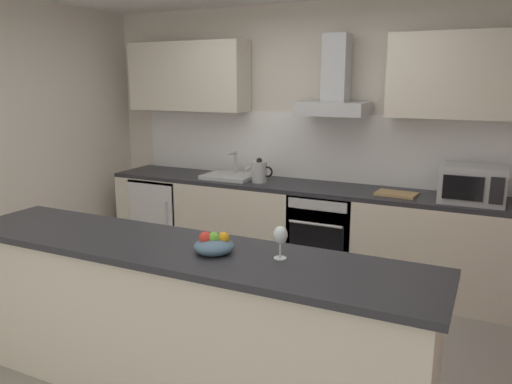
{
  "coord_description": "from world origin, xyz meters",
  "views": [
    {
      "loc": [
        1.6,
        -2.82,
        1.87
      ],
      "look_at": [
        0.01,
        0.48,
        1.05
      ],
      "focal_mm": 34.96,
      "sensor_mm": 36.0,
      "label": 1
    }
  ],
  "objects": [
    {
      "name": "counter_back",
      "position": [
        0.0,
        1.55,
        0.45
      ],
      "size": [
        4.11,
        0.6,
        0.9
      ],
      "color": "beige",
      "rests_on": "ground"
    },
    {
      "name": "counter_island",
      "position": [
        0.03,
        -0.6,
        0.48
      ],
      "size": [
        2.95,
        0.64,
        0.95
      ],
      "color": "beige",
      "rests_on": "ground"
    },
    {
      "name": "oven",
      "position": [
        0.24,
        1.52,
        0.46
      ],
      "size": [
        0.6,
        0.62,
        0.8
      ],
      "color": "slate",
      "rests_on": "ground"
    },
    {
      "name": "kettle",
      "position": [
        -0.44,
        1.49,
        1.01
      ],
      "size": [
        0.29,
        0.15,
        0.24
      ],
      "color": "#B7BABC",
      "rests_on": "counter_back"
    },
    {
      "name": "range_hood",
      "position": [
        0.24,
        1.65,
        1.79
      ],
      "size": [
        0.62,
        0.45,
        0.72
      ],
      "color": "#B7BABC"
    },
    {
      "name": "ground",
      "position": [
        0.0,
        0.0,
        -0.01
      ],
      "size": [
        5.67,
        4.73,
        0.02
      ],
      "primitive_type": "cube",
      "color": "gray"
    },
    {
      "name": "sink",
      "position": [
        -0.8,
        1.53,
        0.93
      ],
      "size": [
        0.5,
        0.4,
        0.26
      ],
      "color": "silver",
      "rests_on": "counter_back"
    },
    {
      "name": "upper_cabinets",
      "position": [
        0.0,
        1.7,
        1.91
      ],
      "size": [
        4.06,
        0.32,
        0.7
      ],
      "color": "beige"
    },
    {
      "name": "microwave",
      "position": [
        1.46,
        1.49,
        1.05
      ],
      "size": [
        0.5,
        0.38,
        0.3
      ],
      "color": "#B7BABC",
      "rests_on": "counter_back"
    },
    {
      "name": "backsplash_tile",
      "position": [
        0.0,
        1.85,
        1.23
      ],
      "size": [
        3.97,
        0.02,
        0.66
      ],
      "primitive_type": "cube",
      "color": "white"
    },
    {
      "name": "fruit_bowl",
      "position": [
        0.27,
        -0.6,
        1.0
      ],
      "size": [
        0.22,
        0.22,
        0.13
      ],
      "color": "slate",
      "rests_on": "counter_island"
    },
    {
      "name": "wine_glass",
      "position": [
        0.64,
        -0.53,
        1.08
      ],
      "size": [
        0.08,
        0.08,
        0.18
      ],
      "color": "silver",
      "rests_on": "counter_island"
    },
    {
      "name": "wall_back",
      "position": [
        0.0,
        1.93,
        1.3
      ],
      "size": [
        5.67,
        0.12,
        2.6
      ],
      "primitive_type": "cube",
      "color": "silver",
      "rests_on": "ground"
    },
    {
      "name": "chopping_board",
      "position": [
        0.87,
        1.5,
        0.91
      ],
      "size": [
        0.36,
        0.25,
        0.02
      ],
      "primitive_type": "cube",
      "rotation": [
        0.0,
        0.0,
        -0.09
      ],
      "color": "tan",
      "rests_on": "counter_back"
    },
    {
      "name": "refrigerator",
      "position": [
        -1.59,
        1.52,
        0.43
      ],
      "size": [
        0.58,
        0.6,
        0.85
      ],
      "color": "white",
      "rests_on": "ground"
    }
  ]
}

